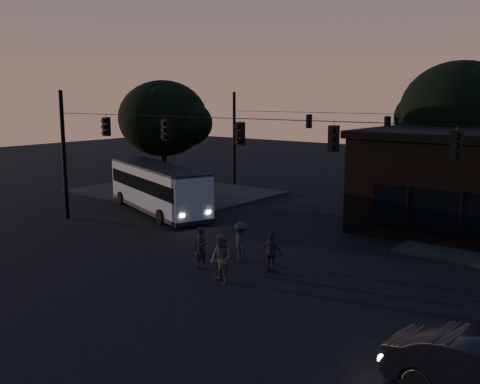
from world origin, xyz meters
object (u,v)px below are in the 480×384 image
Objects in this scene: pedestrian_a at (201,248)px; pedestrian_c at (271,253)px; bus at (158,186)px; pedestrian_b at (221,259)px; pedestrian_d at (241,242)px.

pedestrian_c is at bearing 26.08° from pedestrian_a.
pedestrian_c is (12.27, -5.36, -0.81)m from bus.
pedestrian_c is at bearing 90.43° from pedestrian_b.
pedestrian_c is 1.97m from pedestrian_d.
bus is at bearing 166.28° from pedestrian_b.
pedestrian_b is 2.41m from pedestrian_c.
pedestrian_c is at bearing -2.89° from bus.
pedestrian_c is (2.64, 1.37, -0.05)m from pedestrian_a.
bus is at bearing 18.42° from pedestrian_d.
pedestrian_b is 2.94m from pedestrian_d.
bus reaches higher than pedestrian_b.
pedestrian_b reaches higher than pedestrian_d.
bus is 5.51× the size of pedestrian_b.
pedestrian_d is (-1.91, 0.45, 0.04)m from pedestrian_c.
pedestrian_d is (0.73, 1.82, -0.01)m from pedestrian_a.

